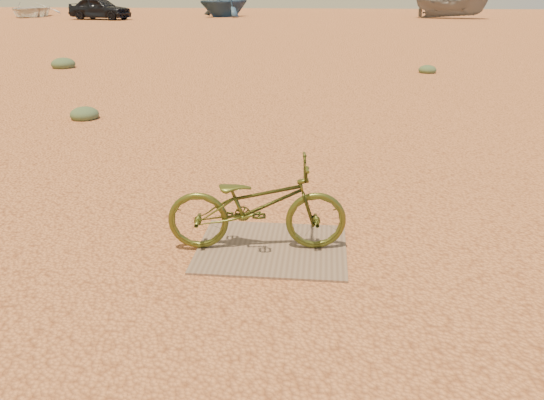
# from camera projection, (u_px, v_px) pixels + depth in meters

# --- Properties ---
(ground) EXTENTS (120.00, 120.00, 0.00)m
(ground) POSITION_uv_depth(u_px,v_px,m) (267.00, 263.00, 4.84)
(ground) COLOR #E68B53
(ground) RESTS_ON ground
(plywood_board) EXTENTS (1.42, 1.13, 0.02)m
(plywood_board) POSITION_uv_depth(u_px,v_px,m) (272.00, 248.00, 5.10)
(plywood_board) COLOR #77604F
(plywood_board) RESTS_ON ground
(bicycle) EXTENTS (1.72, 0.75, 0.88)m
(bicycle) POSITION_uv_depth(u_px,v_px,m) (257.00, 205.00, 4.93)
(bicycle) COLOR #464D1A
(bicycle) RESTS_ON plywood_board
(car) EXTENTS (4.96, 2.82, 1.59)m
(car) POSITION_uv_depth(u_px,v_px,m) (100.00, 8.00, 39.90)
(car) COLOR black
(car) RESTS_ON ground
(boat_near_left) EXTENTS (4.69, 5.98, 1.13)m
(boat_near_left) POSITION_uv_depth(u_px,v_px,m) (30.00, 10.00, 43.61)
(boat_near_left) COLOR silver
(boat_near_left) RESTS_ON ground
(boat_far_left) EXTENTS (6.30, 6.37, 2.54)m
(boat_far_left) POSITION_uv_depth(u_px,v_px,m) (224.00, 0.00, 43.38)
(boat_far_left) COLOR navy
(boat_far_left) RESTS_ON ground
(boat_mid_right) EXTENTS (6.10, 3.65, 2.22)m
(boat_mid_right) POSITION_uv_depth(u_px,v_px,m) (452.00, 3.00, 41.11)
(boat_mid_right) COLOR slate
(boat_mid_right) RESTS_ON ground
(kale_a) EXTENTS (0.54, 0.54, 0.30)m
(kale_a) POSITION_uv_depth(u_px,v_px,m) (85.00, 119.00, 10.13)
(kale_a) COLOR #566A47
(kale_a) RESTS_ON ground
(kale_b) EXTENTS (0.52, 0.52, 0.28)m
(kale_b) POSITION_uv_depth(u_px,v_px,m) (427.00, 73.00, 15.51)
(kale_b) COLOR #566A47
(kale_b) RESTS_ON ground
(kale_c) EXTENTS (0.72, 0.72, 0.40)m
(kale_c) POSITION_uv_depth(u_px,v_px,m) (64.00, 68.00, 16.46)
(kale_c) COLOR #566A47
(kale_c) RESTS_ON ground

